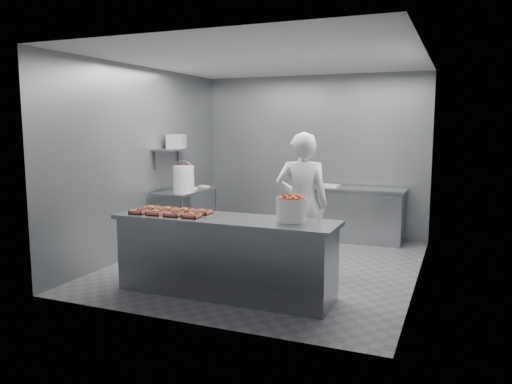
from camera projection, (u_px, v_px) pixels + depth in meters
floor at (267, 264)px, 6.99m from camera, size 4.50×4.50×0.00m
ceiling at (268, 60)px, 6.62m from camera, size 4.50×4.50×0.00m
wall_back at (313, 155)px, 8.86m from camera, size 4.00×0.04×2.80m
wall_left at (145, 161)px, 7.56m from camera, size 0.04×4.50×2.80m
wall_right at (421, 170)px, 6.05m from camera, size 0.04×4.50×2.80m
service_counter at (225, 256)px, 5.70m from camera, size 2.60×0.70×0.90m
prep_table at (186, 208)px, 8.09m from camera, size 0.60×1.20×0.90m
back_counter at (359, 214)px, 8.33m from camera, size 1.50×0.60×0.90m
wall_shelf at (176, 149)px, 8.02m from camera, size 0.35×0.90×0.03m
tray_0 at (139, 211)px, 5.92m from camera, size 0.19×0.18×0.04m
tray_1 at (156, 212)px, 5.83m from camera, size 0.19×0.18×0.06m
tray_2 at (174, 214)px, 5.74m from camera, size 0.19×0.18×0.04m
tray_3 at (192, 215)px, 5.65m from camera, size 0.19×0.18×0.06m
tray_4 at (151, 208)px, 6.15m from camera, size 0.19×0.18×0.06m
tray_5 at (168, 209)px, 6.06m from camera, size 0.19×0.18×0.06m
tray_6 at (185, 210)px, 5.97m from camera, size 0.19×0.18×0.06m
tray_7 at (203, 212)px, 5.88m from camera, size 0.19×0.18×0.06m
worker at (302, 205)px, 6.39m from camera, size 0.77×0.61×1.85m
strawberry_tub at (291, 208)px, 5.40m from camera, size 0.32×0.32×0.27m
glaze_bucket at (184, 179)px, 7.70m from camera, size 0.34×0.32×0.50m
bucket_lid at (188, 188)px, 8.12m from camera, size 0.32×0.32×0.02m
rag at (204, 186)px, 8.40m from camera, size 0.17×0.15×0.02m
appliance at (176, 141)px, 8.02m from camera, size 0.32×0.35×0.22m
paper_stack at (331, 185)px, 8.45m from camera, size 0.32×0.25×0.04m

